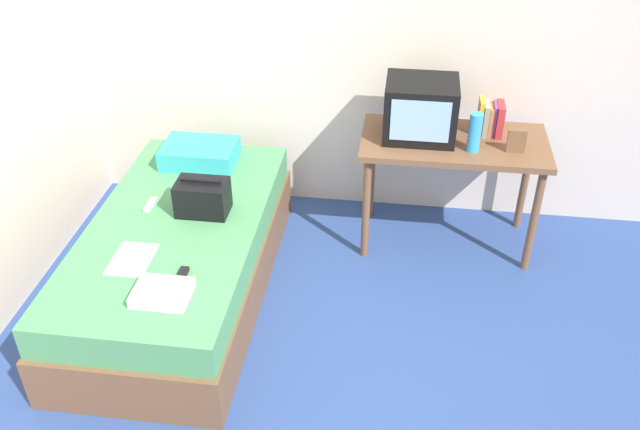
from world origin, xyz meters
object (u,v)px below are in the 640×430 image
(water_bottle, at_px, (475,132))
(book_row, at_px, (490,118))
(remote_dark, at_px, (181,277))
(folded_towel, at_px, (162,293))
(bed, at_px, (180,258))
(remote_silver, at_px, (150,205))
(desk, at_px, (453,154))
(pillow, at_px, (200,153))
(tv, at_px, (420,109))
(handbag, at_px, (203,197))
(picture_frame, at_px, (516,141))
(magazine, at_px, (132,259))

(water_bottle, xyz_separation_m, book_row, (0.11, 0.24, -0.02))
(remote_dark, relative_size, folded_towel, 0.56)
(bed, xyz_separation_m, remote_silver, (-0.20, 0.14, 0.27))
(desk, distance_m, pillow, 1.64)
(tv, xyz_separation_m, folded_towel, (-1.22, -1.43, -0.40))
(remote_dark, bearing_deg, desk, 41.79)
(desk, bearing_deg, book_row, 28.41)
(bed, bearing_deg, handbag, 42.46)
(picture_frame, height_order, remote_dark, picture_frame)
(bed, height_order, picture_frame, picture_frame)
(book_row, xyz_separation_m, pillow, (-1.85, -0.17, -0.29))
(folded_towel, bearing_deg, bed, 102.54)
(desk, bearing_deg, pillow, -178.11)
(magazine, bearing_deg, remote_dark, -21.06)
(desk, distance_m, tv, 0.36)
(desk, distance_m, water_bottle, 0.28)
(magazine, bearing_deg, handbag, 62.88)
(folded_towel, bearing_deg, handbag, 90.31)
(magazine, bearing_deg, remote_silver, 98.52)
(tv, height_order, remote_silver, tv)
(book_row, relative_size, magazine, 0.79)
(bed, relative_size, book_row, 8.70)
(desk, relative_size, magazine, 4.00)
(bed, relative_size, magazine, 6.90)
(picture_frame, height_order, handbag, picture_frame)
(book_row, relative_size, handbag, 0.77)
(tv, height_order, remote_dark, tv)
(desk, xyz_separation_m, book_row, (0.21, 0.11, 0.20))
(handbag, relative_size, folded_towel, 1.07)
(handbag, height_order, magazine, handbag)
(tv, relative_size, pillow, 0.93)
(book_row, bearing_deg, pillow, -174.79)
(book_row, distance_m, handbag, 1.84)
(picture_frame, height_order, magazine, picture_frame)
(magazine, distance_m, folded_towel, 0.38)
(pillow, bearing_deg, folded_towel, -81.96)
(picture_frame, distance_m, pillow, 2.01)
(desk, height_order, magazine, desk)
(handbag, bearing_deg, pillow, 107.88)
(picture_frame, bearing_deg, book_row, 121.93)
(pillow, height_order, folded_towel, pillow)
(book_row, xyz_separation_m, folded_towel, (-1.66, -1.52, -0.33))
(picture_frame, xyz_separation_m, remote_silver, (-2.14, -0.50, -0.31))
(picture_frame, height_order, remote_silver, picture_frame)
(folded_towel, bearing_deg, water_bottle, 39.46)
(remote_dark, bearing_deg, picture_frame, 33.00)
(book_row, relative_size, remote_silver, 1.60)
(magazine, height_order, remote_silver, remote_silver)
(bed, height_order, magazine, magazine)
(bed, bearing_deg, pillow, 93.83)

